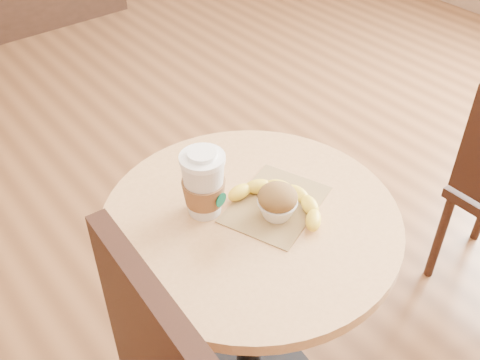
{
  "coord_description": "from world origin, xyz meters",
  "views": [
    {
      "loc": [
        -0.69,
        -0.67,
        1.62
      ],
      "look_at": [
        -0.09,
        0.07,
        0.83
      ],
      "focal_mm": 42.0,
      "sensor_mm": 36.0,
      "label": 1
    }
  ],
  "objects_px": {
    "muffin": "(277,202)",
    "cafe_table": "(250,281)",
    "coffee_cup": "(204,186)",
    "banana": "(281,203)"
  },
  "relations": [
    {
      "from": "coffee_cup",
      "to": "muffin",
      "type": "height_order",
      "value": "coffee_cup"
    },
    {
      "from": "coffee_cup",
      "to": "cafe_table",
      "type": "bearing_deg",
      "value": -63.33
    },
    {
      "from": "cafe_table",
      "to": "coffee_cup",
      "type": "xyz_separation_m",
      "value": [
        -0.07,
        0.08,
        0.3
      ]
    },
    {
      "from": "banana",
      "to": "cafe_table",
      "type": "bearing_deg",
      "value": 143.33
    },
    {
      "from": "coffee_cup",
      "to": "banana",
      "type": "bearing_deg",
      "value": -52.04
    },
    {
      "from": "muffin",
      "to": "cafe_table",
      "type": "bearing_deg",
      "value": 142.66
    },
    {
      "from": "cafe_table",
      "to": "banana",
      "type": "relative_size",
      "value": 3.13
    },
    {
      "from": "muffin",
      "to": "banana",
      "type": "bearing_deg",
      "value": 27.41
    },
    {
      "from": "coffee_cup",
      "to": "banana",
      "type": "xyz_separation_m",
      "value": [
        0.14,
        -0.1,
        -0.05
      ]
    },
    {
      "from": "muffin",
      "to": "banana",
      "type": "relative_size",
      "value": 0.38
    }
  ]
}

